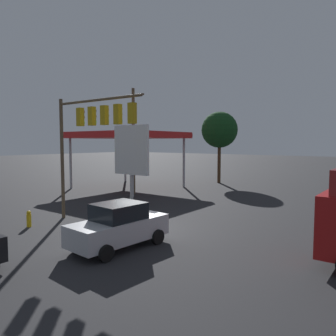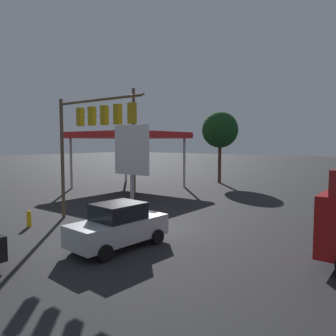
# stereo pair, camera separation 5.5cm
# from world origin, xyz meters

# --- Properties ---
(ground_plane) EXTENTS (200.00, 200.00, 0.00)m
(ground_plane) POSITION_xyz_m (0.00, 0.00, 0.00)
(ground_plane) COLOR #262628
(traffic_signal_assembly) EXTENTS (6.41, 0.43, 7.02)m
(traffic_signal_assembly) POSITION_xyz_m (2.81, 1.09, 5.37)
(traffic_signal_assembly) COLOR brown
(traffic_signal_assembly) RESTS_ON ground
(utility_pole) EXTENTS (2.40, 0.26, 9.10)m
(utility_pole) POSITION_xyz_m (8.29, -8.02, 4.83)
(utility_pole) COLOR brown
(utility_pole) RESTS_ON ground
(gas_station_canopy) EXTENTS (9.41, 8.76, 5.50)m
(gas_station_canopy) POSITION_xyz_m (11.43, -10.59, 5.14)
(gas_station_canopy) COLOR red
(gas_station_canopy) RESTS_ON ground
(price_sign) EXTENTS (3.18, 0.27, 5.74)m
(price_sign) POSITION_xyz_m (5.19, -4.47, 3.84)
(price_sign) COLOR #B7B7BC
(price_sign) RESTS_ON ground
(sedan_far) EXTENTS (2.31, 4.52, 1.93)m
(sedan_far) POSITION_xyz_m (-1.22, 3.08, 0.95)
(sedan_far) COLOR silver
(sedan_far) RESTS_ON ground
(street_tree) EXTENTS (3.98, 3.98, 7.88)m
(street_tree) POSITION_xyz_m (6.20, -19.60, 5.85)
(street_tree) COLOR #4C331E
(street_tree) RESTS_ON ground
(fire_hydrant) EXTENTS (0.24, 0.24, 0.88)m
(fire_hydrant) POSITION_xyz_m (5.11, 3.55, 0.44)
(fire_hydrant) COLOR gold
(fire_hydrant) RESTS_ON ground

